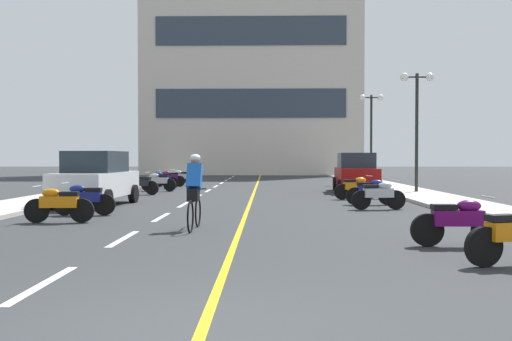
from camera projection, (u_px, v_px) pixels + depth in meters
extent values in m
plane|color=#2D3033|center=(249.00, 192.00, 26.12)|extent=(140.00, 140.00, 0.00)
cube|color=#B7B2A8|center=(113.00, 187.00, 29.26)|extent=(2.40, 72.00, 0.12)
cube|color=#B7B2A8|center=(390.00, 187.00, 28.98)|extent=(2.40, 72.00, 0.12)
cube|color=silver|center=(43.00, 284.00, 7.17)|extent=(0.14, 2.20, 0.01)
cube|color=silver|center=(123.00, 239.00, 11.17)|extent=(0.14, 2.20, 0.01)
cube|color=silver|center=(161.00, 217.00, 15.17)|extent=(0.14, 2.20, 0.01)
cube|color=silver|center=(183.00, 205.00, 19.17)|extent=(0.14, 2.20, 0.01)
cube|color=silver|center=(198.00, 196.00, 23.16)|extent=(0.14, 2.20, 0.01)
cube|color=silver|center=(208.00, 191.00, 27.16)|extent=(0.14, 2.20, 0.01)
cube|color=silver|center=(216.00, 186.00, 31.16)|extent=(0.14, 2.20, 0.01)
cube|color=silver|center=(222.00, 183.00, 35.16)|extent=(0.14, 2.20, 0.01)
cube|color=silver|center=(226.00, 180.00, 39.16)|extent=(0.14, 2.20, 0.01)
cube|color=silver|center=(230.00, 178.00, 43.16)|extent=(0.14, 2.20, 0.01)
cube|color=silver|center=(233.00, 176.00, 47.15)|extent=(0.14, 2.20, 0.01)
cube|color=silver|center=(236.00, 175.00, 51.15)|extent=(0.14, 2.20, 0.01)
cube|color=gold|center=(255.00, 188.00, 29.12)|extent=(0.12, 66.00, 0.01)
cube|color=beige|center=(252.00, 63.00, 54.26)|extent=(20.15, 8.79, 21.39)
cube|color=#2D3847|center=(251.00, 103.00, 49.92)|extent=(16.92, 0.10, 2.57)
cube|color=#2D3847|center=(251.00, 31.00, 49.77)|extent=(16.92, 0.10, 2.57)
cylinder|color=black|center=(417.00, 133.00, 24.52)|extent=(0.14, 0.14, 5.15)
cylinder|color=black|center=(417.00, 77.00, 24.46)|extent=(1.10, 0.08, 0.08)
sphere|color=white|center=(404.00, 77.00, 24.47)|extent=(0.36, 0.36, 0.36)
sphere|color=white|center=(430.00, 77.00, 24.45)|extent=(0.36, 0.36, 0.36)
cylinder|color=black|center=(371.00, 138.00, 34.14)|extent=(0.14, 0.14, 5.27)
cylinder|color=black|center=(371.00, 97.00, 34.08)|extent=(1.10, 0.08, 0.08)
sphere|color=white|center=(362.00, 98.00, 34.09)|extent=(0.36, 0.36, 0.36)
sphere|color=white|center=(380.00, 97.00, 34.07)|extent=(0.36, 0.36, 0.36)
cylinder|color=black|center=(87.00, 193.00, 20.17)|extent=(0.26, 0.65, 0.64)
cylinder|color=black|center=(134.00, 194.00, 20.04)|extent=(0.26, 0.65, 0.64)
cylinder|color=black|center=(53.00, 199.00, 17.38)|extent=(0.26, 0.65, 0.64)
cylinder|color=black|center=(107.00, 200.00, 17.25)|extent=(0.26, 0.65, 0.64)
cube|color=silver|center=(96.00, 184.00, 18.70)|extent=(1.93, 4.29, 0.80)
cube|color=#1E2833|center=(96.00, 162.00, 18.68)|extent=(1.68, 2.28, 0.70)
cylinder|color=black|center=(335.00, 184.00, 27.57)|extent=(0.25, 0.65, 0.64)
cylinder|color=black|center=(370.00, 184.00, 27.46)|extent=(0.25, 0.65, 0.64)
cylinder|color=black|center=(340.00, 187.00, 24.78)|extent=(0.25, 0.65, 0.64)
cylinder|color=black|center=(379.00, 187.00, 24.66)|extent=(0.25, 0.65, 0.64)
cube|color=maroon|center=(356.00, 177.00, 26.11)|extent=(1.89, 4.27, 0.80)
cube|color=#1E2833|center=(356.00, 160.00, 26.09)|extent=(1.66, 2.27, 0.70)
cylinder|color=black|center=(484.00, 247.00, 8.28)|extent=(0.61, 0.25, 0.60)
cube|color=black|center=(502.00, 218.00, 8.34)|extent=(0.49, 0.35, 0.10)
cylinder|color=black|center=(488.00, 230.00, 10.17)|extent=(0.60, 0.11, 0.60)
cylinder|color=black|center=(427.00, 230.00, 10.18)|extent=(0.60, 0.11, 0.60)
cube|color=#590C59|center=(458.00, 218.00, 10.17)|extent=(0.90, 0.29, 0.28)
ellipsoid|color=#590C59|center=(469.00, 206.00, 10.17)|extent=(0.44, 0.24, 0.22)
cube|color=black|center=(444.00, 207.00, 10.17)|extent=(0.44, 0.24, 0.10)
cylinder|color=silver|center=(488.00, 197.00, 10.16)|extent=(0.04, 0.60, 0.03)
cylinder|color=black|center=(37.00, 211.00, 13.85)|extent=(0.61, 0.14, 0.60)
cylinder|color=black|center=(82.00, 211.00, 13.89)|extent=(0.61, 0.14, 0.60)
cube|color=orange|center=(59.00, 202.00, 13.86)|extent=(0.92, 0.34, 0.28)
ellipsoid|color=orange|center=(51.00, 193.00, 13.85)|extent=(0.45, 0.27, 0.22)
cube|color=black|center=(69.00, 194.00, 13.87)|extent=(0.45, 0.27, 0.10)
cylinder|color=silver|center=(36.00, 186.00, 13.83)|extent=(0.07, 0.60, 0.03)
cylinder|color=black|center=(65.00, 205.00, 15.61)|extent=(0.60, 0.12, 0.60)
cylinder|color=black|center=(104.00, 205.00, 15.62)|extent=(0.60, 0.12, 0.60)
cube|color=navy|center=(85.00, 197.00, 15.61)|extent=(0.91, 0.31, 0.28)
ellipsoid|color=navy|center=(77.00, 189.00, 15.61)|extent=(0.45, 0.25, 0.22)
cube|color=black|center=(94.00, 190.00, 15.61)|extent=(0.45, 0.25, 0.10)
cylinder|color=silver|center=(65.00, 183.00, 15.60)|extent=(0.05, 0.60, 0.03)
cylinder|color=black|center=(396.00, 200.00, 17.40)|extent=(0.61, 0.17, 0.60)
cylinder|color=black|center=(361.00, 200.00, 17.29)|extent=(0.61, 0.17, 0.60)
cube|color=#B2B2B7|center=(378.00, 193.00, 17.34)|extent=(0.93, 0.38, 0.28)
ellipsoid|color=#B2B2B7|center=(385.00, 186.00, 17.35)|extent=(0.46, 0.29, 0.22)
cube|color=black|center=(371.00, 186.00, 17.31)|extent=(0.46, 0.29, 0.10)
cylinder|color=silver|center=(396.00, 180.00, 17.38)|extent=(0.10, 0.60, 0.03)
cylinder|color=black|center=(387.00, 196.00, 19.04)|extent=(0.60, 0.12, 0.60)
cylinder|color=black|center=(355.00, 196.00, 19.02)|extent=(0.60, 0.12, 0.60)
cube|color=navy|center=(371.00, 190.00, 19.03)|extent=(0.91, 0.31, 0.28)
ellipsoid|color=navy|center=(377.00, 183.00, 19.03)|extent=(0.45, 0.26, 0.22)
cube|color=black|center=(364.00, 184.00, 19.02)|extent=(0.45, 0.26, 0.10)
cylinder|color=silver|center=(387.00, 178.00, 19.03)|extent=(0.05, 0.60, 0.03)
cylinder|color=black|center=(369.00, 191.00, 21.66)|extent=(0.61, 0.22, 0.60)
cylinder|color=black|center=(342.00, 192.00, 21.45)|extent=(0.61, 0.22, 0.60)
cube|color=orange|center=(356.00, 186.00, 21.55)|extent=(0.94, 0.46, 0.28)
ellipsoid|color=orange|center=(361.00, 180.00, 21.58)|extent=(0.48, 0.33, 0.22)
cube|color=black|center=(349.00, 181.00, 21.50)|extent=(0.48, 0.33, 0.10)
cylinder|color=silver|center=(369.00, 176.00, 21.65)|extent=(0.15, 0.59, 0.03)
cylinder|color=black|center=(128.00, 188.00, 24.38)|extent=(0.61, 0.22, 0.60)
cylinder|color=black|center=(152.00, 188.00, 24.14)|extent=(0.61, 0.22, 0.60)
cube|color=black|center=(140.00, 183.00, 24.25)|extent=(0.94, 0.45, 0.28)
ellipsoid|color=black|center=(136.00, 178.00, 24.29)|extent=(0.48, 0.32, 0.22)
cube|color=black|center=(145.00, 178.00, 24.19)|extent=(0.48, 0.32, 0.10)
cylinder|color=silver|center=(128.00, 174.00, 24.36)|extent=(0.15, 0.59, 0.03)
cylinder|color=black|center=(147.00, 185.00, 26.72)|extent=(0.61, 0.18, 0.60)
cylinder|color=black|center=(170.00, 185.00, 26.55)|extent=(0.61, 0.18, 0.60)
cube|color=#B2B2B7|center=(159.00, 180.00, 26.63)|extent=(0.93, 0.39, 0.28)
ellipsoid|color=#B2B2B7|center=(154.00, 176.00, 26.66)|extent=(0.47, 0.29, 0.22)
cube|color=black|center=(164.00, 176.00, 26.59)|extent=(0.47, 0.29, 0.10)
cylinder|color=silver|center=(147.00, 172.00, 26.70)|extent=(0.11, 0.60, 0.03)
cylinder|color=black|center=(151.00, 183.00, 28.74)|extent=(0.61, 0.21, 0.60)
cylinder|color=black|center=(173.00, 183.00, 28.93)|extent=(0.61, 0.21, 0.60)
cube|color=navy|center=(162.00, 179.00, 28.83)|extent=(0.94, 0.45, 0.28)
ellipsoid|color=navy|center=(158.00, 174.00, 28.79)|extent=(0.48, 0.32, 0.22)
cube|color=black|center=(167.00, 175.00, 28.87)|extent=(0.48, 0.32, 0.10)
cylinder|color=silver|center=(151.00, 171.00, 28.73)|extent=(0.14, 0.59, 0.03)
cylinder|color=black|center=(160.00, 181.00, 30.84)|extent=(0.60, 0.13, 0.60)
cylinder|color=black|center=(180.00, 181.00, 30.89)|extent=(0.60, 0.13, 0.60)
cube|color=#590C59|center=(170.00, 177.00, 30.86)|extent=(0.91, 0.33, 0.28)
ellipsoid|color=#590C59|center=(166.00, 173.00, 30.85)|extent=(0.45, 0.26, 0.22)
cube|color=black|center=(174.00, 174.00, 30.86)|extent=(0.45, 0.26, 0.10)
cylinder|color=silver|center=(160.00, 170.00, 30.83)|extent=(0.06, 0.60, 0.03)
cylinder|color=black|center=(173.00, 180.00, 32.66)|extent=(0.60, 0.28, 0.60)
cylinder|color=black|center=(190.00, 180.00, 32.30)|extent=(0.60, 0.28, 0.60)
cube|color=#B2B2B7|center=(181.00, 176.00, 32.48)|extent=(0.94, 0.55, 0.28)
ellipsoid|color=#B2B2B7|center=(178.00, 172.00, 32.54)|extent=(0.49, 0.37, 0.22)
cube|color=black|center=(185.00, 173.00, 32.39)|extent=(0.49, 0.37, 0.10)
cylinder|color=silver|center=(173.00, 170.00, 32.65)|extent=(0.22, 0.58, 0.03)
torus|color=black|center=(198.00, 212.00, 13.11)|extent=(0.06, 0.72, 0.72)
torus|color=black|center=(190.00, 217.00, 12.07)|extent=(0.06, 0.72, 0.72)
cylinder|color=black|center=(194.00, 201.00, 12.56)|extent=(0.07, 0.95, 0.04)
cube|color=black|center=(193.00, 192.00, 12.40)|extent=(0.11, 0.20, 0.06)
cylinder|color=black|center=(197.00, 189.00, 13.00)|extent=(0.42, 0.04, 0.03)
cube|color=black|center=(193.00, 195.00, 12.45)|extent=(0.25, 0.37, 0.28)
cube|color=blue|center=(194.00, 176.00, 12.60)|extent=(0.33, 0.46, 0.61)
sphere|color=#8C6647|center=(195.00, 161.00, 12.72)|extent=(0.20, 0.20, 0.20)
ellipsoid|color=white|center=(195.00, 158.00, 12.71)|extent=(0.24, 0.26, 0.16)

